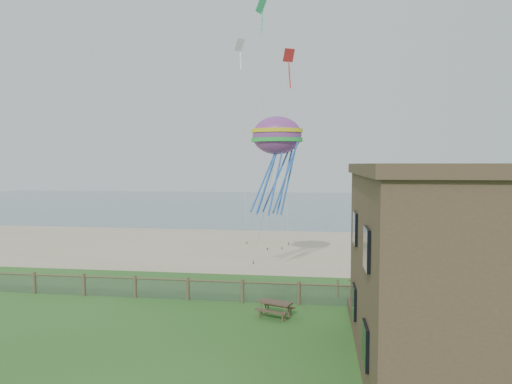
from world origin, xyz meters
TOP-DOWN VIEW (x-y plane):
  - ground at (0.00, 0.00)m, footprint 160.00×160.00m
  - sand_beach at (0.00, 22.00)m, footprint 72.00×20.00m
  - ocean at (0.00, 66.00)m, footprint 160.00×68.00m
  - chainlink_fence at (0.00, 6.00)m, footprint 36.20×0.20m
  - motel_deck at (13.00, 5.00)m, footprint 15.00×2.00m
  - picnic_table at (1.94, 3.90)m, footprint 1.91×1.67m
  - octopus_kite at (1.23, 12.33)m, footprint 3.47×2.51m
  - kite_white at (-2.50, 19.43)m, footprint 1.87×1.70m
  - kite_red at (1.66, 17.36)m, footprint 1.66×1.92m
  - kite_green at (-0.38, 16.77)m, footprint 1.88×1.62m

SIDE VIEW (x-z plane):
  - ground at x=0.00m, z-range 0.00..0.00m
  - ocean at x=0.00m, z-range -0.01..0.01m
  - sand_beach at x=0.00m, z-range -0.01..0.01m
  - motel_deck at x=13.00m, z-range 0.00..0.50m
  - picnic_table at x=1.94m, z-range 0.00..0.67m
  - chainlink_fence at x=0.00m, z-range -0.07..1.18m
  - octopus_kite at x=1.23m, z-range 3.97..10.94m
  - kite_red at x=1.66m, z-range 13.63..16.10m
  - kite_white at x=-2.50m, z-range 15.26..17.57m
  - kite_green at x=-0.38m, z-range 17.39..19.72m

